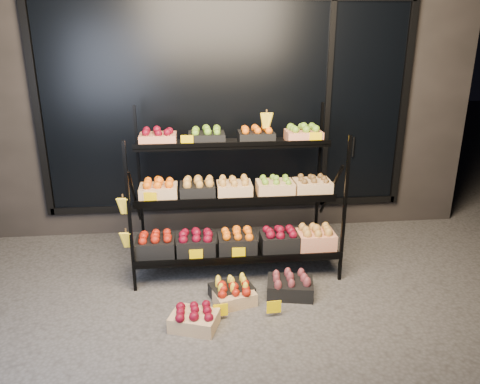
{
  "coord_description": "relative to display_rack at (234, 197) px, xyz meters",
  "views": [
    {
      "loc": [
        -0.42,
        -3.91,
        2.42
      ],
      "look_at": [
        0.04,
        0.55,
        0.85
      ],
      "focal_mm": 35.0,
      "sensor_mm": 36.0,
      "label": 1
    }
  ],
  "objects": [
    {
      "name": "tag_floor_a",
      "position": [
        -0.22,
        -1.0,
        -0.73
      ],
      "size": [
        0.13,
        0.01,
        0.12
      ],
      "primitive_type": "cube",
      "color": "#E9BB00",
      "rests_on": "ground"
    },
    {
      "name": "building",
      "position": [
        0.01,
        1.99,
        0.96
      ],
      "size": [
        6.0,
        2.08,
        3.5
      ],
      "color": "#2D2826",
      "rests_on": "ground"
    },
    {
      "name": "floor_crate_right",
      "position": [
        0.47,
        -0.65,
        -0.69
      ],
      "size": [
        0.49,
        0.4,
        0.21
      ],
      "rotation": [
        0.0,
        0.0,
        -0.2
      ],
      "color": "black",
      "rests_on": "ground"
    },
    {
      "name": "floor_crate_midright",
      "position": [
        -0.07,
        -0.74,
        -0.7
      ],
      "size": [
        0.42,
        0.36,
        0.19
      ],
      "rotation": [
        0.0,
        0.0,
        0.26
      ],
      "color": "#D8B07C",
      "rests_on": "ground"
    },
    {
      "name": "tag_floor_b",
      "position": [
        0.26,
        -1.0,
        -0.73
      ],
      "size": [
        0.13,
        0.01,
        0.12
      ],
      "primitive_type": "cube",
      "color": "#E9BB00",
      "rests_on": "ground"
    },
    {
      "name": "display_rack",
      "position": [
        0.0,
        0.0,
        0.0
      ],
      "size": [
        2.18,
        1.02,
        1.73
      ],
      "color": "black",
      "rests_on": "ground"
    },
    {
      "name": "floor_crate_left",
      "position": [
        -0.45,
        -1.08,
        -0.7
      ],
      "size": [
        0.46,
        0.4,
        0.2
      ],
      "rotation": [
        0.0,
        0.0,
        -0.34
      ],
      "color": "#D8B07C",
      "rests_on": "ground"
    },
    {
      "name": "floor_crate_midleft",
      "position": [
        -0.09,
        -0.65,
        -0.7
      ],
      "size": [
        0.45,
        0.38,
        0.2
      ],
      "rotation": [
        0.0,
        0.0,
        0.31
      ],
      "color": "black",
      "rests_on": "ground"
    },
    {
      "name": "ground",
      "position": [
        0.01,
        -0.6,
        -0.79
      ],
      "size": [
        24.0,
        24.0,
        0.0
      ],
      "primitive_type": "plane",
      "color": "#514F4C",
      "rests_on": "ground"
    }
  ]
}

